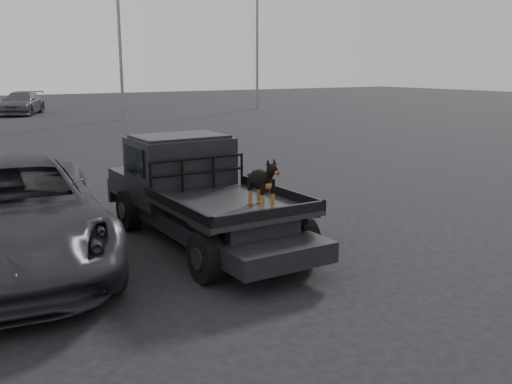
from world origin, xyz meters
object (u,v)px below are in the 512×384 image
flatbed_ute (204,217)px  distant_car_b (22,103)px  dog (261,183)px  parked_suv (9,214)px

flatbed_ute → distant_car_b: (2.36, 30.96, 0.27)m
dog → parked_suv: (-3.33, 1.95, -0.46)m
parked_suv → distant_car_b: 30.91m
flatbed_ute → dog: 1.67m
dog → flatbed_ute: bearing=101.0°
flatbed_ute → parked_suv: (-3.05, 0.52, 0.37)m
flatbed_ute → parked_suv: parked_suv is taller
dog → distant_car_b: 32.45m
dog → distant_car_b: (2.08, 32.38, -0.56)m
dog → distant_car_b: size_ratio=0.15×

